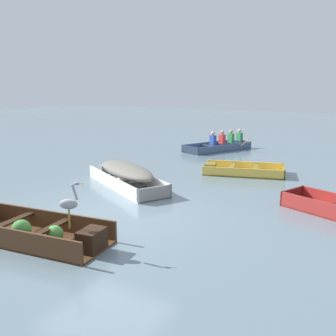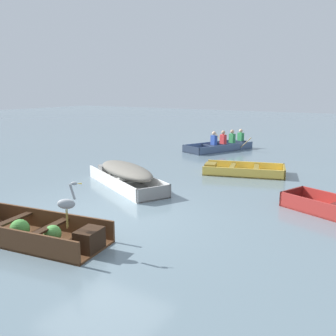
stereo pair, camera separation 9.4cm
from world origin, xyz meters
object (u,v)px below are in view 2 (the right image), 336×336
(dinghy_dark_varnish_foreground, at_px, (36,233))
(rowboat_slate_blue_with_crew, at_px, (222,145))
(skiff_yellow_near_moored, at_px, (240,171))
(heron_on_dinghy, at_px, (67,202))
(skiff_white_mid_moored, at_px, (126,173))

(dinghy_dark_varnish_foreground, xyz_separation_m, rowboat_slate_blue_with_crew, (-1.50, 11.76, 0.06))
(rowboat_slate_blue_with_crew, bearing_deg, skiff_yellow_near_moored, -58.79)
(heron_on_dinghy, bearing_deg, skiff_yellow_near_moored, 87.89)
(skiff_yellow_near_moored, height_order, rowboat_slate_blue_with_crew, rowboat_slate_blue_with_crew)
(dinghy_dark_varnish_foreground, distance_m, heron_on_dinghy, 1.11)
(heron_on_dinghy, bearing_deg, skiff_white_mid_moored, 115.85)
(skiff_yellow_near_moored, bearing_deg, skiff_white_mid_moored, -123.40)
(skiff_yellow_near_moored, distance_m, skiff_white_mid_moored, 4.05)
(skiff_white_mid_moored, height_order, rowboat_slate_blue_with_crew, rowboat_slate_blue_with_crew)
(heron_on_dinghy, bearing_deg, rowboat_slate_blue_with_crew, 101.27)
(dinghy_dark_varnish_foreground, relative_size, heron_on_dinghy, 3.83)
(dinghy_dark_varnish_foreground, height_order, skiff_white_mid_moored, skiff_white_mid_moored)
(skiff_white_mid_moored, relative_size, rowboat_slate_blue_with_crew, 0.99)
(heron_on_dinghy, bearing_deg, dinghy_dark_varnish_foreground, -175.66)
(skiff_yellow_near_moored, relative_size, skiff_white_mid_moored, 0.82)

